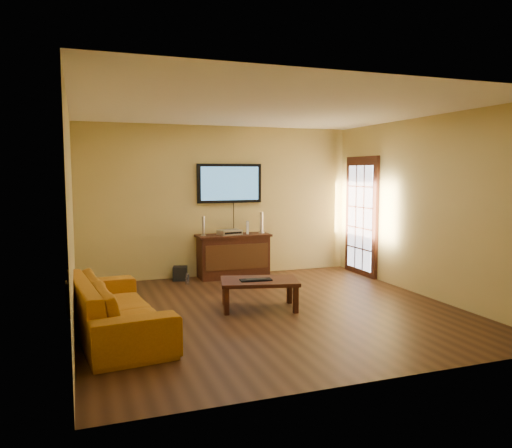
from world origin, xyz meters
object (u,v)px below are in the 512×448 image
bottle (187,279)px  keyboard (256,280)px  coffee_table (259,283)px  sofa (116,297)px  media_console (233,256)px  television (230,183)px  game_console (248,227)px  subwoofer (180,273)px  speaker_right (262,223)px  speaker_left (203,227)px  av_receiver (230,232)px

bottle → keyboard: (0.55, -1.87, 0.33)m
coffee_table → sofa: size_ratio=0.52×
media_console → television: (0.00, 0.21, 1.29)m
game_console → subwoofer: size_ratio=0.95×
television → speaker_right: 0.93m
game_console → speaker_left: bearing=-163.3°
game_console → subwoofer: 1.45m
television → speaker_right: bearing=-17.7°
subwoofer → coffee_table: bearing=-57.5°
television → coffee_table: bearing=-97.0°
television → game_console: (0.28, -0.19, -0.79)m
av_receiver → keyboard: av_receiver is taller
coffee_table → television: bearing=83.0°
media_console → bottle: bearing=-161.1°
coffee_table → sofa: (-1.93, -0.45, 0.08)m
speaker_left → bottle: 0.98m
speaker_right → subwoofer: (-1.50, 0.03, -0.83)m
television → coffee_table: (-0.29, -2.35, -1.32)m
sofa → media_console: bearing=-47.3°
game_console → bottle: bearing=-147.4°
game_console → keyboard: game_console is taller
subwoofer → sofa: bearing=-99.7°
keyboard → sofa: bearing=-167.6°
speaker_right → av_receiver: size_ratio=0.99×
coffee_table → speaker_right: speaker_right is taller
television → sofa: bearing=-128.4°
speaker_left → bottle: (-0.37, -0.33, -0.84)m
bottle → game_console: bearing=15.7°
speaker_right → av_receiver: bearing=-176.0°
coffee_table → bottle: (-0.62, 1.83, -0.27)m
sofa → speaker_right: speaker_right is taller
speaker_left → speaker_right: size_ratio=0.88×
media_console → subwoofer: (-0.95, 0.07, -0.27)m
game_console → keyboard: 2.34m
television → game_console: size_ratio=5.25×
coffee_table → bottle: 1.95m
keyboard → television: bearing=81.6°
coffee_table → keyboard: 0.10m
speaker_right → keyboard: (-0.91, -2.22, -0.53)m
media_console → subwoofer: media_console is taller
television → subwoofer: size_ratio=4.99×
media_console → television: television is taller
media_console → av_receiver: (-0.07, -0.01, 0.43)m
coffee_table → keyboard: size_ratio=2.63×
speaker_right → media_console: bearing=-176.4°
game_console → keyboard: size_ratio=0.51×
speaker_left → subwoofer: size_ratio=1.42×
bottle → television: bearing=29.9°
speaker_left → speaker_right: speaker_right is taller
television → keyboard: (-0.35, -2.39, -1.25)m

